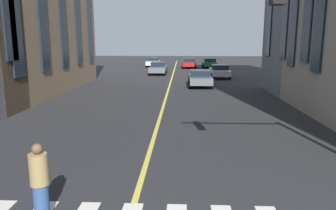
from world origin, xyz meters
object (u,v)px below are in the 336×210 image
Objects in this scene: car_red_oncoming at (189,63)px; pedestrian_near at (40,182)px; car_grey_mid at (200,78)px; car_grey_trailing at (158,68)px; car_green_parked_b at (210,63)px; car_white_near at (153,62)px; car_white_far at (220,71)px.

pedestrian_near is (-39.59, 3.85, 0.13)m from car_red_oncoming.
car_grey_trailing is (9.93, 4.27, 0.00)m from car_grey_mid.
car_white_near is at bearing 77.81° from car_green_parked_b.
car_green_parked_b and car_white_near have the same top height.
car_white_near is at bearing 8.15° from car_grey_trailing.
car_green_parked_b is 2.62× the size of pedestrian_near.
car_white_far and car_grey_trailing have the same top height.
car_red_oncoming is at bearing -5.55° from pedestrian_near.
car_green_parked_b is at bearing -9.63° from pedestrian_near.
pedestrian_near reaches higher than car_grey_trailing.
car_white_near is 21.62m from car_grey_mid.
car_grey_trailing and car_red_oncoming have the same top height.
car_green_parked_b and car_grey_mid have the same top height.
car_white_near is at bearing 1.93° from pedestrian_near.
car_grey_trailing is at bearing 144.17° from car_green_parked_b.
car_green_parked_b and car_red_oncoming have the same top height.
car_white_near and car_red_oncoming have the same top height.
pedestrian_near is at bearing 166.04° from car_white_far.
car_green_parked_b is 2.91m from car_red_oncoming.
car_green_parked_b is at bearing -102.19° from car_white_near.
car_white_far is 6.84m from car_grey_mid.
car_white_near and car_grey_mid have the same top height.
car_red_oncoming is (18.86, 0.58, 0.00)m from car_grey_mid.
car_green_parked_b is 19.20m from car_grey_mid.
car_grey_trailing is (-9.13, 6.59, 0.00)m from car_green_parked_b.
car_white_far is 1.00× the size of car_white_near.
car_white_far is at bearing -166.87° from car_red_oncoming.
car_white_far and car_grey_mid have the same top height.
car_white_near is (14.39, 8.15, 0.00)m from car_white_far.
car_white_near is at bearing 15.64° from car_grey_mid.
car_grey_mid is at bearing -178.24° from car_red_oncoming.
car_grey_mid is 18.87m from car_red_oncoming.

